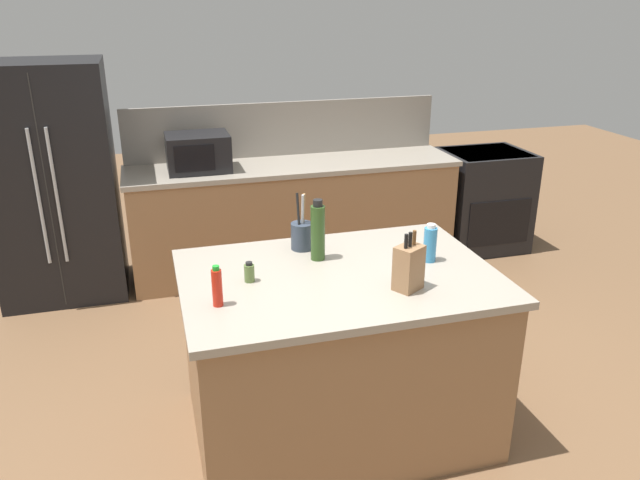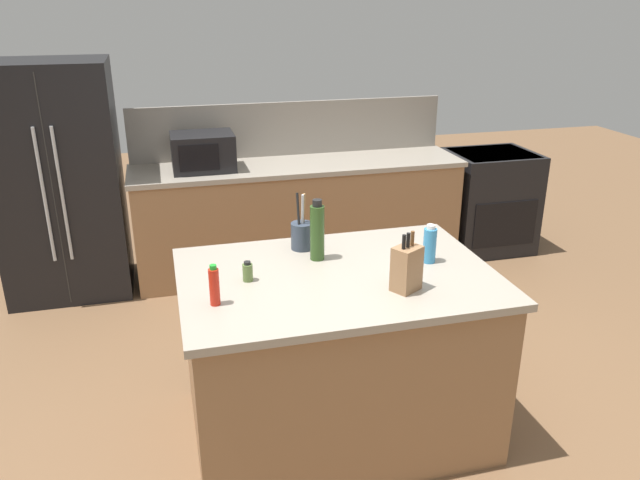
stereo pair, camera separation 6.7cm
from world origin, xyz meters
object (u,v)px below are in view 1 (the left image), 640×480
refrigerator (54,183)px  utensil_crock (302,235)px  range_oven (482,199)px  hot_sauce_bottle (217,287)px  knife_block (409,267)px  spice_jar_oregano (249,273)px  dish_soap_bottle (430,244)px  olive_oil_bottle (318,232)px  microwave (198,152)px

refrigerator → utensil_crock: 2.39m
range_oven → hot_sauce_bottle: size_ratio=4.68×
knife_block → spice_jar_oregano: (-0.71, 0.29, -0.07)m
dish_soap_bottle → spice_jar_oregano: bearing=179.4°
knife_block → dish_soap_bottle: bearing=18.3°
range_oven → knife_block: size_ratio=3.17×
range_oven → olive_oil_bottle: (-2.16, -1.99, 0.63)m
refrigerator → range_oven: size_ratio=1.97×
spice_jar_oregano → olive_oil_bottle: bearing=23.8°
refrigerator → knife_block: bearing=-53.6°
olive_oil_bottle → hot_sauce_bottle: bearing=-146.1°
refrigerator → hot_sauce_bottle: (0.95, -2.43, 0.12)m
knife_block → spice_jar_oregano: knife_block is taller
olive_oil_bottle → knife_block: bearing=-55.9°
range_oven → hot_sauce_bottle: hot_sauce_bottle is taller
dish_soap_bottle → olive_oil_bottle: olive_oil_bottle is taller
microwave → olive_oil_bottle: size_ratio=1.48×
range_oven → knife_block: bearing=-126.9°
utensil_crock → olive_oil_bottle: olive_oil_bottle is taller
refrigerator → microwave: bearing=-2.7°
utensil_crock → dish_soap_bottle: size_ratio=1.54×
range_oven → refrigerator: bearing=179.2°
microwave → spice_jar_oregano: microwave is taller
range_oven → utensil_crock: bearing=-140.4°
refrigerator → utensil_crock: bearing=-51.6°
refrigerator → knife_block: size_ratio=6.26×
spice_jar_oregano → utensil_crock: bearing=43.9°
utensil_crock → spice_jar_oregano: size_ratio=3.12×
refrigerator → dish_soap_bottle: refrigerator is taller
utensil_crock → dish_soap_bottle: (0.61, -0.35, 0.02)m
dish_soap_bottle → spice_jar_oregano: size_ratio=2.03×
range_oven → hot_sauce_bottle: 3.67m
microwave → hot_sauce_bottle: 2.38m
refrigerator → dish_soap_bottle: (2.09, -2.22, 0.13)m
refrigerator → olive_oil_bottle: refrigerator is taller
microwave → spice_jar_oregano: size_ratio=4.79×
refrigerator → spice_jar_oregano: refrigerator is taller
range_oven → microwave: bearing=180.0°
refrigerator → range_oven: 3.72m
microwave → dish_soap_bottle: (0.99, -2.17, -0.05)m
range_oven → dish_soap_bottle: (-1.60, -2.17, 0.57)m
dish_soap_bottle → olive_oil_bottle: bearing=161.6°
microwave → dish_soap_bottle: microwave is taller
dish_soap_bottle → knife_block: bearing=-131.0°
range_oven → utensil_crock: (-2.20, -1.82, 0.56)m
microwave → olive_oil_bottle: bearing=-77.8°
utensil_crock → dish_soap_bottle: bearing=-30.0°
spice_jar_oregano → olive_oil_bottle: size_ratio=0.31×
microwave → hot_sauce_bottle: bearing=-93.6°
refrigerator → microwave: refrigerator is taller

